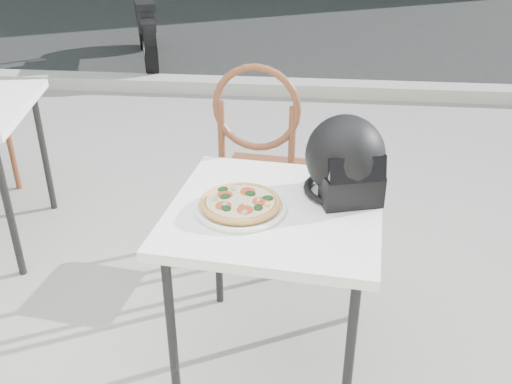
# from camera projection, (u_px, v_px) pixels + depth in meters

# --- Properties ---
(ground) EXTENTS (80.00, 80.00, 0.00)m
(ground) POSITION_uv_depth(u_px,v_px,m) (201.00, 278.00, 2.85)
(ground) COLOR gray
(ground) RESTS_ON ground
(street_asphalt) EXTENTS (30.00, 8.00, 0.00)m
(street_asphalt) POSITION_uv_depth(u_px,v_px,m) (285.00, 14.00, 9.01)
(street_asphalt) COLOR black
(street_asphalt) RESTS_ON ground
(curb) EXTENTS (30.00, 0.25, 0.12)m
(curb) POSITION_uv_depth(u_px,v_px,m) (260.00, 87.00, 5.46)
(curb) COLOR #A4A199
(curb) RESTS_ON ground
(cafe_table_main) EXTENTS (0.82, 0.82, 0.71)m
(cafe_table_main) POSITION_uv_depth(u_px,v_px,m) (275.00, 222.00, 2.07)
(cafe_table_main) COLOR white
(cafe_table_main) RESTS_ON ground
(plate) EXTENTS (0.40, 0.40, 0.02)m
(plate) POSITION_uv_depth(u_px,v_px,m) (240.00, 208.00, 2.01)
(plate) COLOR white
(plate) RESTS_ON cafe_table_main
(pizza) EXTENTS (0.33, 0.33, 0.04)m
(pizza) POSITION_uv_depth(u_px,v_px,m) (240.00, 202.00, 2.00)
(pizza) COLOR #DE9F51
(pizza) RESTS_ON plate
(helmet) EXTENTS (0.37, 0.38, 0.30)m
(helmet) POSITION_uv_depth(u_px,v_px,m) (346.00, 161.00, 2.07)
(helmet) COLOR black
(helmet) RESTS_ON cafe_table_main
(cafe_chair_main) EXTENTS (0.46, 0.46, 1.07)m
(cafe_chair_main) POSITION_uv_depth(u_px,v_px,m) (261.00, 157.00, 2.72)
(cafe_chair_main) COLOR brown
(cafe_chair_main) RESTS_ON ground
(motorcycle) EXTENTS (0.77, 1.87, 0.97)m
(motorcycle) POSITION_uv_depth(u_px,v_px,m) (145.00, 24.00, 6.28)
(motorcycle) COLOR black
(motorcycle) RESTS_ON street_asphalt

